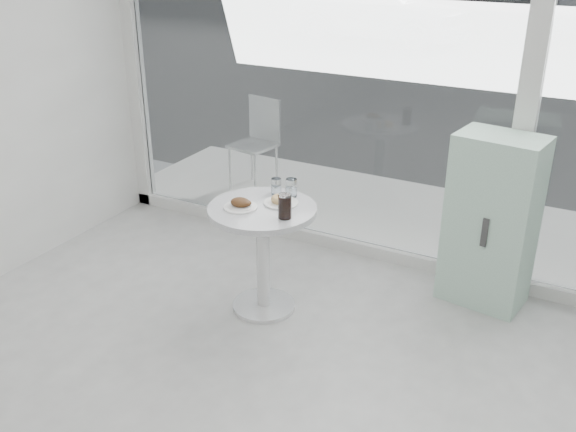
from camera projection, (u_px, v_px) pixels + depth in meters
The scene contains 12 objects.
storefront at pixel (411, 42), 4.44m from camera, with size 5.00×0.14×3.00m.
main_table at pixel (263, 237), 4.29m from camera, with size 0.72×0.72×0.77m.
patio_deck at pixel (417, 219), 5.81m from camera, with size 5.60×1.60×0.05m, color white.
street at pixel (573, 35), 15.60m from camera, with size 40.00×24.00×0.00m, color #363636.
mint_cabinet at pixel (491, 221), 4.37m from camera, with size 0.61×0.45×1.22m.
patio_chair at pixel (258, 137), 6.28m from camera, with size 0.44×0.44×0.89m.
car_white at pixel (378, 7), 14.72m from camera, with size 1.72×4.27×1.46m, color white.
plate_fritter at pixel (241, 204), 4.17m from camera, with size 0.22×0.22×0.07m.
plate_donut at pixel (281, 201), 4.24m from camera, with size 0.23×0.23×0.06m.
water_tumbler_a at pixel (276, 187), 4.38m from camera, with size 0.07×0.07×0.11m.
water_tumbler_b at pixel (291, 189), 4.34m from camera, with size 0.08×0.08×0.13m.
cola_glass at pixel (285, 207), 4.01m from camera, with size 0.08×0.08×0.16m.
Camera 1 is at (1.47, -1.41, 2.45)m, focal length 40.00 mm.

